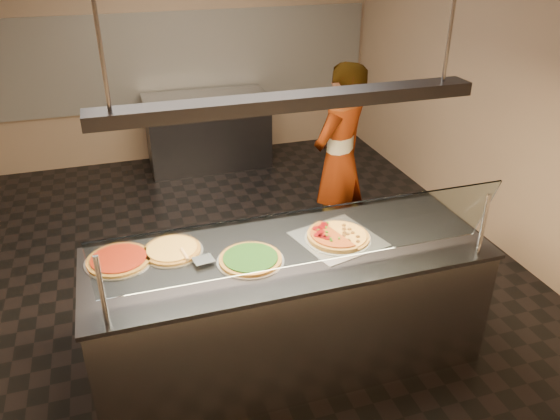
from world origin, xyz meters
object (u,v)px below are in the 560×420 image
object	(u,v)px
half_pizza_pepperoni	(324,237)
sneeze_guard	(308,239)
perforated_tray	(338,238)
pizza_spatula	(192,256)
prep_table	(208,131)
half_pizza_sausage	(352,233)
serving_counter	(289,307)
pizza_tomato	(119,259)
worker	(339,161)
pizza_spinach	(250,258)
heat_lamp_housing	(291,101)
pizza_cheese	(172,249)

from	to	relation	value
half_pizza_pepperoni	sneeze_guard	bearing A→B (deg)	-123.54
perforated_tray	half_pizza_pepperoni	xyz separation A→B (m)	(-0.10, 0.00, 0.03)
pizza_spatula	prep_table	bearing A→B (deg)	77.97
prep_table	sneeze_guard	bearing A→B (deg)	-92.19
half_pizza_sausage	prep_table	size ratio (longest dim) A/B	0.30
serving_counter	pizza_tomato	xyz separation A→B (m)	(-1.08, 0.23, 0.48)
serving_counter	sneeze_guard	distance (m)	0.83
pizza_tomato	pizza_spatula	size ratio (longest dim) A/B	1.90
serving_counter	worker	distance (m)	1.74
half_pizza_sausage	pizza_spinach	distance (m)	0.75
sneeze_guard	perforated_tray	xyz separation A→B (m)	(0.37, 0.40, -0.29)
prep_table	serving_counter	bearing A→B (deg)	-92.39
prep_table	perforated_tray	bearing A→B (deg)	-86.76
half_pizza_sausage	pizza_spatula	xyz separation A→B (m)	(-1.10, 0.04, 0.00)
serving_counter	worker	xyz separation A→B (m)	(0.95, 1.39, 0.44)
perforated_tray	prep_table	distance (m)	3.78
serving_counter	perforated_tray	size ratio (longest dim) A/B	4.29
pizza_tomato	prep_table	distance (m)	3.81
half_pizza_pepperoni	serving_counter	bearing A→B (deg)	-167.67
half_pizza_sausage	sneeze_guard	bearing A→B (deg)	-140.04
serving_counter	sneeze_guard	xyz separation A→B (m)	(0.00, -0.34, 0.76)
half_pizza_pepperoni	pizza_spinach	xyz separation A→B (m)	(-0.54, -0.09, -0.02)
prep_table	worker	xyz separation A→B (m)	(0.79, -2.41, 0.44)
sneeze_guard	pizza_spinach	bearing A→B (deg)	131.13
half_pizza_sausage	pizza_spinach	bearing A→B (deg)	-173.82
sneeze_guard	pizza_spatula	world-z (taller)	sneeze_guard
half_pizza_pepperoni	prep_table	bearing A→B (deg)	91.65
sneeze_guard	heat_lamp_housing	world-z (taller)	heat_lamp_housing
pizza_cheese	pizza_tomato	xyz separation A→B (m)	(-0.34, -0.01, 0.00)
perforated_tray	heat_lamp_housing	bearing A→B (deg)	-171.34
heat_lamp_housing	half_pizza_pepperoni	bearing A→B (deg)	12.33
sneeze_guard	half_pizza_pepperoni	size ratio (longest dim) A/B	5.26
serving_counter	pizza_spinach	bearing A→B (deg)	-174.24
perforated_tray	worker	world-z (taller)	worker
prep_table	worker	size ratio (longest dim) A/B	0.86
half_pizza_pepperoni	pizza_tomato	bearing A→B (deg)	172.90
half_pizza_pepperoni	heat_lamp_housing	distance (m)	1.02
half_pizza_sausage	pizza_tomato	xyz separation A→B (m)	(-1.56, 0.17, -0.01)
worker	pizza_spatula	bearing A→B (deg)	6.96
serving_counter	prep_table	size ratio (longest dim) A/B	1.71
sneeze_guard	perforated_tray	world-z (taller)	sneeze_guard
serving_counter	half_pizza_sausage	distance (m)	0.68
half_pizza_pepperoni	prep_table	xyz separation A→B (m)	(-0.11, 3.74, -0.50)
sneeze_guard	pizza_tomato	size ratio (longest dim) A/B	5.61
serving_counter	heat_lamp_housing	world-z (taller)	heat_lamp_housing
half_pizza_sausage	pizza_spatula	size ratio (longest dim) A/B	2.03
sneeze_guard	pizza_spinach	size ratio (longest dim) A/B	5.61
pizza_spatula	serving_counter	bearing A→B (deg)	-8.68
half_pizza_sausage	pizza_spinach	world-z (taller)	half_pizza_sausage
perforated_tray	pizza_tomato	distance (m)	1.46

